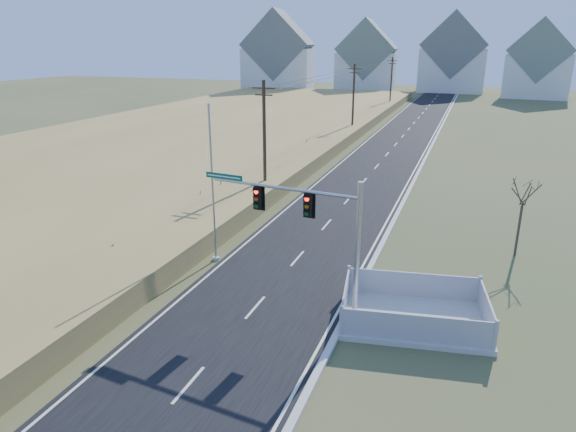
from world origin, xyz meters
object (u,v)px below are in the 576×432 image
(bare_tree, at_px, (524,191))
(fence_enclosure, at_px, (413,316))
(traffic_signal_mast, at_px, (319,229))
(open_sign, at_px, (346,330))
(flagpole, at_px, (213,201))

(bare_tree, bearing_deg, fence_enclosure, -115.81)
(traffic_signal_mast, relative_size, open_sign, 12.94)
(fence_enclosure, relative_size, open_sign, 11.38)
(traffic_signal_mast, bearing_deg, open_sign, -39.41)
(flagpole, distance_m, bare_tree, 17.19)
(fence_enclosure, xyz_separation_m, bare_tree, (4.62, 9.54, 3.58))
(fence_enclosure, bearing_deg, bare_tree, 55.04)
(traffic_signal_mast, bearing_deg, fence_enclosure, 10.98)
(fence_enclosure, distance_m, bare_tree, 11.19)
(bare_tree, bearing_deg, open_sign, -121.19)
(traffic_signal_mast, xyz_separation_m, open_sign, (1.81, -1.86, -3.63))
(fence_enclosure, relative_size, flagpole, 0.79)
(traffic_signal_mast, height_order, flagpole, flagpole)
(traffic_signal_mast, height_order, open_sign, traffic_signal_mast)
(traffic_signal_mast, height_order, bare_tree, traffic_signal_mast)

